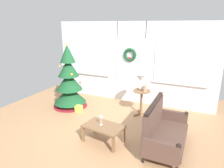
% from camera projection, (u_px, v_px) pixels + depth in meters
% --- Properties ---
extents(ground_plane, '(6.76, 6.76, 0.00)m').
position_uv_depth(ground_plane, '(101.00, 129.00, 4.90)').
color(ground_plane, '#AD7F56').
extents(back_wall_with_door, '(5.20, 0.19, 2.55)m').
position_uv_depth(back_wall_with_door, '(131.00, 63.00, 6.35)').
color(back_wall_with_door, white).
rests_on(back_wall_with_door, ground).
extents(christmas_tree, '(1.04, 1.04, 1.98)m').
position_uv_depth(christmas_tree, '(69.00, 84.00, 6.06)').
color(christmas_tree, '#4C331E').
rests_on(christmas_tree, ground).
extents(settee_sofa, '(0.72, 1.50, 0.96)m').
position_uv_depth(settee_sofa, '(162.00, 129.00, 4.12)').
color(settee_sofa, black).
rests_on(settee_sofa, ground).
extents(side_table, '(0.50, 0.48, 0.71)m').
position_uv_depth(side_table, '(142.00, 98.00, 5.55)').
color(side_table, brown).
rests_on(side_table, ground).
extents(table_lamp, '(0.28, 0.28, 0.44)m').
position_uv_depth(table_lamp, '(141.00, 80.00, 5.47)').
color(table_lamp, silver).
rests_on(table_lamp, side_table).
extents(flower_vase, '(0.11, 0.10, 0.35)m').
position_uv_depth(flower_vase, '(145.00, 87.00, 5.37)').
color(flower_vase, tan).
rests_on(flower_vase, side_table).
extents(coffee_table, '(0.90, 0.62, 0.38)m').
position_uv_depth(coffee_table, '(103.00, 128.00, 4.27)').
color(coffee_table, brown).
rests_on(coffee_table, ground).
extents(wine_glass, '(0.08, 0.08, 0.20)m').
position_uv_depth(wine_glass, '(101.00, 119.00, 4.25)').
color(wine_glass, silver).
rests_on(wine_glass, coffee_table).
extents(gift_box, '(0.19, 0.17, 0.19)m').
position_uv_depth(gift_box, '(79.00, 109.00, 5.84)').
color(gift_box, '#D8C64C').
rests_on(gift_box, ground).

